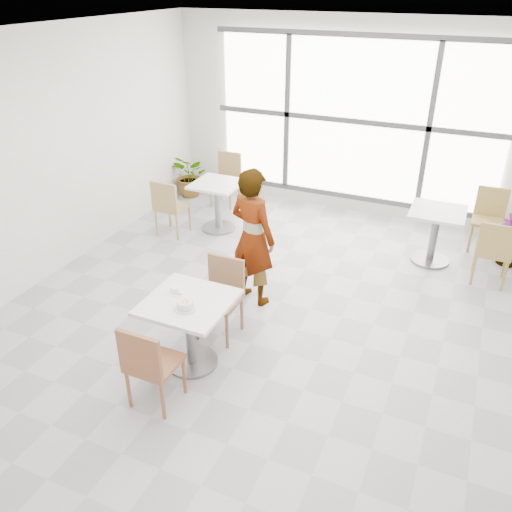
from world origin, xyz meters
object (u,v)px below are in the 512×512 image
at_px(person, 253,237).
at_px(bg_table_right, 435,229).
at_px(chair_far, 222,292).
at_px(bg_chair_right_far, 489,215).
at_px(plant_left, 191,176).
at_px(bg_chair_right_near, 494,249).
at_px(plant_right, 512,240).
at_px(main_table, 189,320).
at_px(bg_chair_left_near, 169,205).
at_px(bg_chair_left_far, 227,175).
at_px(bg_table_left, 218,199).
at_px(oatmeal_bowl, 185,305).
at_px(coffee_cup, 175,290).
at_px(chair_near, 149,362).

xyz_separation_m(person, bg_table_right, (1.84, 1.85, -0.34)).
height_order(chair_far, bg_chair_right_far, same).
xyz_separation_m(bg_table_right, plant_left, (-4.19, 0.75, -0.11)).
bearing_deg(bg_chair_right_near, person, 30.36).
bearing_deg(plant_right, main_table, -129.09).
bearing_deg(bg_chair_left_near, bg_chair_left_far, -97.84).
bearing_deg(person, chair_far, 103.97).
bearing_deg(bg_chair_right_near, plant_right, -107.98).
height_order(chair_far, bg_table_left, chair_far).
bearing_deg(bg_chair_right_near, bg_table_right, -24.47).
relative_size(chair_far, plant_left, 1.16).
bearing_deg(bg_chair_left_near, oatmeal_bowl, 125.51).
height_order(bg_table_right, bg_chair_left_far, bg_chair_left_far).
relative_size(chair_far, plant_right, 1.25).
height_order(bg_chair_right_far, plant_left, bg_chair_right_far).
bearing_deg(person, oatmeal_bowl, 105.88).
xyz_separation_m(bg_chair_left_near, plant_right, (4.64, 1.12, -0.15)).
xyz_separation_m(coffee_cup, bg_chair_right_far, (2.73, 3.87, -0.28)).
xyz_separation_m(person, bg_chair_right_near, (2.58, 1.51, -0.33)).
height_order(chair_near, coffee_cup, chair_near).
bearing_deg(bg_chair_left_far, oatmeal_bowl, -68.26).
distance_m(main_table, bg_table_right, 3.71).
distance_m(bg_chair_right_far, plant_left, 4.83).
xyz_separation_m(chair_far, bg_table_left, (-1.26, 2.30, -0.01)).
distance_m(chair_far, bg_table_right, 3.17).
bearing_deg(bg_chair_left_far, bg_chair_left_near, -97.84).
relative_size(main_table, chair_far, 0.92).
distance_m(bg_chair_left_near, bg_chair_right_near, 4.44).
bearing_deg(chair_near, bg_chair_right_far, -119.20).
relative_size(chair_near, bg_chair_right_far, 1.00).
bearing_deg(plant_left, bg_table_right, -10.15).
xyz_separation_m(bg_chair_right_far, plant_left, (-4.83, -0.00, -0.13)).
bearing_deg(bg_chair_right_near, chair_far, 40.40).
bearing_deg(chair_near, plant_left, -63.82).
distance_m(chair_far, person, 0.79).
relative_size(main_table, person, 0.48).
xyz_separation_m(bg_table_left, bg_table_right, (3.13, 0.26, 0.00)).
bearing_deg(person, main_table, 103.76).
height_order(bg_chair_left_near, bg_chair_right_near, same).
distance_m(bg_chair_left_near, plant_right, 4.78).
xyz_separation_m(bg_chair_right_near, bg_chair_right_far, (-0.10, 1.09, 0.00)).
xyz_separation_m(bg_chair_left_far, bg_chair_right_near, (4.21, -1.06, 0.00)).
xyz_separation_m(chair_far, bg_chair_left_near, (-1.80, 1.80, 0.00)).
xyz_separation_m(bg_chair_left_near, bg_chair_left_far, (0.21, 1.49, 0.00)).
bearing_deg(main_table, bg_chair_left_far, 111.76).
bearing_deg(chair_far, oatmeal_bowl, -89.14).
height_order(bg_table_left, bg_chair_left_far, bg_chair_left_far).
relative_size(chair_far, bg_chair_left_far, 1.00).
bearing_deg(main_table, bg_table_left, 112.72).
relative_size(chair_near, person, 0.53).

